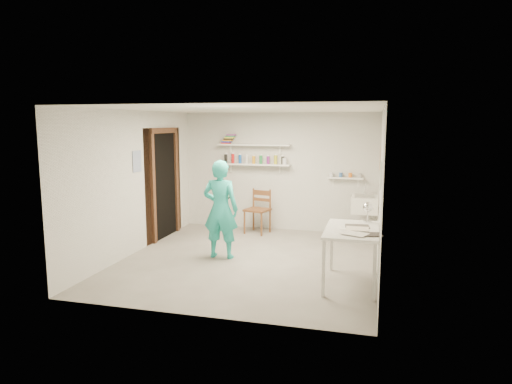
% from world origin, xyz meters
% --- Properties ---
extents(floor, '(4.00, 4.50, 0.02)m').
position_xyz_m(floor, '(0.00, 0.00, -0.01)').
color(floor, slate).
rests_on(floor, ground).
extents(ceiling, '(4.00, 4.50, 0.02)m').
position_xyz_m(ceiling, '(0.00, 0.00, 2.41)').
color(ceiling, silver).
rests_on(ceiling, wall_back).
extents(wall_back, '(4.00, 0.02, 2.40)m').
position_xyz_m(wall_back, '(0.00, 2.26, 1.20)').
color(wall_back, silver).
rests_on(wall_back, ground).
extents(wall_front, '(4.00, 0.02, 2.40)m').
position_xyz_m(wall_front, '(0.00, -2.26, 1.20)').
color(wall_front, silver).
rests_on(wall_front, ground).
extents(wall_left, '(0.02, 4.50, 2.40)m').
position_xyz_m(wall_left, '(-2.01, 0.00, 1.20)').
color(wall_left, silver).
rests_on(wall_left, ground).
extents(wall_right, '(0.02, 4.50, 2.40)m').
position_xyz_m(wall_right, '(2.01, 0.00, 1.20)').
color(wall_right, silver).
rests_on(wall_right, ground).
extents(doorway_recess, '(0.02, 0.90, 2.00)m').
position_xyz_m(doorway_recess, '(-1.99, 1.05, 1.00)').
color(doorway_recess, black).
rests_on(doorway_recess, wall_left).
extents(corridor_box, '(1.40, 1.50, 2.10)m').
position_xyz_m(corridor_box, '(-2.70, 1.05, 1.05)').
color(corridor_box, brown).
rests_on(corridor_box, ground).
extents(door_lintel, '(0.06, 1.05, 0.10)m').
position_xyz_m(door_lintel, '(-1.97, 1.05, 2.05)').
color(door_lintel, brown).
rests_on(door_lintel, wall_left).
extents(door_jamb_near, '(0.06, 0.10, 2.00)m').
position_xyz_m(door_jamb_near, '(-1.97, 0.55, 1.00)').
color(door_jamb_near, brown).
rests_on(door_jamb_near, ground).
extents(door_jamb_far, '(0.06, 0.10, 2.00)m').
position_xyz_m(door_jamb_far, '(-1.97, 1.55, 1.00)').
color(door_jamb_far, brown).
rests_on(door_jamb_far, ground).
extents(shelf_lower, '(1.50, 0.22, 0.03)m').
position_xyz_m(shelf_lower, '(-0.50, 2.13, 1.35)').
color(shelf_lower, white).
rests_on(shelf_lower, wall_back).
extents(shelf_upper, '(1.50, 0.22, 0.03)m').
position_xyz_m(shelf_upper, '(-0.50, 2.13, 1.75)').
color(shelf_upper, white).
rests_on(shelf_upper, wall_back).
extents(ledge_shelf, '(0.70, 0.14, 0.03)m').
position_xyz_m(ledge_shelf, '(1.35, 2.17, 1.12)').
color(ledge_shelf, white).
rests_on(ledge_shelf, wall_back).
extents(poster_left, '(0.01, 0.28, 0.36)m').
position_xyz_m(poster_left, '(-1.99, 0.05, 1.55)').
color(poster_left, '#334C7F').
rests_on(poster_left, wall_left).
extents(poster_right_a, '(0.01, 0.34, 0.42)m').
position_xyz_m(poster_right_a, '(1.99, 1.80, 1.55)').
color(poster_right_a, '#995933').
rests_on(poster_right_a, wall_right).
extents(poster_right_b, '(0.01, 0.30, 0.38)m').
position_xyz_m(poster_right_b, '(1.99, -0.55, 1.50)').
color(poster_right_b, '#3F724C').
rests_on(poster_right_b, wall_right).
extents(belfast_sink, '(0.48, 0.60, 0.30)m').
position_xyz_m(belfast_sink, '(1.75, 1.70, 0.70)').
color(belfast_sink, white).
rests_on(belfast_sink, wall_right).
extents(man, '(0.59, 0.39, 1.61)m').
position_xyz_m(man, '(-0.49, 0.01, 0.80)').
color(man, '#24B4A7').
rests_on(man, ground).
extents(wall_clock, '(0.29, 0.04, 0.29)m').
position_xyz_m(wall_clock, '(-0.49, 0.23, 1.07)').
color(wall_clock, '#C8B288').
rests_on(wall_clock, man).
extents(wooden_chair, '(0.54, 0.52, 0.95)m').
position_xyz_m(wooden_chair, '(-0.33, 1.77, 0.48)').
color(wooden_chair, brown).
rests_on(wooden_chair, ground).
extents(work_table, '(0.70, 1.17, 0.78)m').
position_xyz_m(work_table, '(1.64, -0.75, 0.39)').
color(work_table, silver).
rests_on(work_table, ground).
extents(desk_lamp, '(0.15, 0.15, 0.15)m').
position_xyz_m(desk_lamp, '(1.83, -0.28, 1.00)').
color(desk_lamp, silver).
rests_on(desk_lamp, work_table).
extents(spray_cans, '(1.31, 0.06, 0.17)m').
position_xyz_m(spray_cans, '(-0.50, 2.13, 1.45)').
color(spray_cans, black).
rests_on(spray_cans, shelf_lower).
extents(book_stack, '(0.30, 0.14, 0.20)m').
position_xyz_m(book_stack, '(-1.04, 2.13, 1.86)').
color(book_stack, red).
rests_on(book_stack, shelf_upper).
extents(ledge_pots, '(0.48, 0.07, 0.09)m').
position_xyz_m(ledge_pots, '(1.35, 2.17, 1.18)').
color(ledge_pots, silver).
rests_on(ledge_pots, ledge_shelf).
extents(papers, '(0.30, 0.22, 0.02)m').
position_xyz_m(papers, '(1.64, -0.75, 0.79)').
color(papers, silver).
rests_on(papers, work_table).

